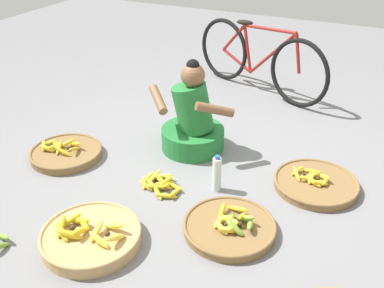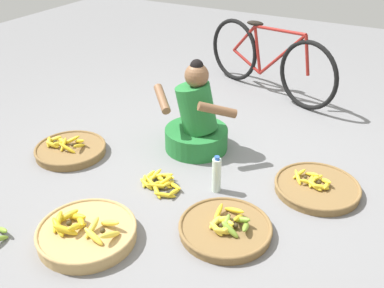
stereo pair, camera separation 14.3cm
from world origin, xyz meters
TOP-DOWN VIEW (x-y plane):
  - ground_plane at (0.00, 0.00)m, footprint 10.00×10.00m
  - vendor_woman_front at (-0.23, 0.30)m, footprint 0.75×0.52m
  - bicycle_leaning at (-0.14, 1.71)m, footprint 1.59×0.69m
  - banana_basket_back_left at (0.82, 0.17)m, footprint 0.61×0.61m
  - banana_basket_front_right at (-0.29, -1.02)m, footprint 0.62×0.62m
  - banana_basket_front_left at (-1.09, -0.28)m, footprint 0.58×0.58m
  - banana_basket_back_right at (0.43, -0.55)m, footprint 0.59×0.59m
  - loose_bananas_near_bicycle at (-0.20, -0.32)m, footprint 0.35×0.29m
  - water_bottle at (0.18, -0.17)m, footprint 0.07×0.07m

SIDE VIEW (x-z plane):
  - ground_plane at x=0.00m, z-range 0.00..0.00m
  - loose_bananas_near_bicycle at x=-0.20m, z-range -0.02..0.08m
  - banana_basket_back_left at x=0.82m, z-range -0.02..0.10m
  - banana_basket_back_right at x=0.43m, z-range -0.03..0.11m
  - banana_basket_front_left at x=-1.09m, z-range -0.03..0.11m
  - banana_basket_front_right at x=-0.29m, z-range -0.03..0.14m
  - water_bottle at x=0.18m, z-range -0.01..0.28m
  - vendor_woman_front at x=-0.23m, z-range -0.14..0.63m
  - bicycle_leaning at x=-0.14m, z-range -0.01..0.73m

